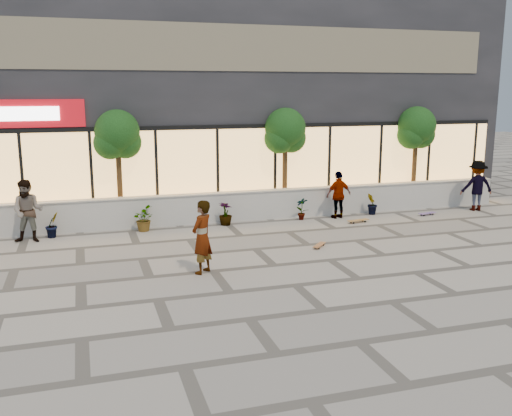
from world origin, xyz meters
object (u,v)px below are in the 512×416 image
object	(u,v)px
skater_left	(28,211)
skater_center	(202,237)
skater_right_far	(477,186)
skateboard_right_far	(427,213)
skateboard_right_near	(358,220)
tree_midwest	(117,137)
tree_east	(416,130)
skateboard_center	(319,245)
tree_mideast	(285,133)
skater_right_near	(339,195)

from	to	relation	value
skater_left	skater_center	bearing A→B (deg)	-33.92
skater_center	skater_left	distance (m)	6.29
skater_right_far	skateboard_right_far	xyz separation A→B (m)	(-2.28, -0.24, -0.88)
skateboard_right_near	skater_right_far	bearing A→B (deg)	-3.61
skateboard_right_near	skateboard_right_far	world-z (taller)	skateboard_right_near
skater_center	skateboard_right_near	xyz separation A→B (m)	(6.34, 3.86, -0.86)
tree_midwest	tree_east	world-z (taller)	same
tree_east	skater_center	size ratio (longest dim) A/B	2.09
skateboard_center	skateboard_right_far	distance (m)	6.24
tree_east	skater_center	bearing A→B (deg)	-148.33
tree_mideast	skater_center	distance (m)	7.83
tree_mideast	tree_east	world-z (taller)	same
tree_midwest	skateboard_center	xyz separation A→B (m)	(5.36, -4.79, -2.92)
skater_left	skater_right_near	world-z (taller)	skater_left
tree_midwest	skater_left	size ratio (longest dim) A/B	2.04
tree_east	skateboard_center	bearing A→B (deg)	-142.05
skater_center	skater_left	xyz separation A→B (m)	(-4.41, 4.48, 0.02)
tree_midwest	skater_right_near	world-z (taller)	tree_midwest
tree_midwest	tree_east	distance (m)	11.50
tree_mideast	skater_right_far	distance (m)	7.67
tree_mideast	skateboard_right_far	xyz separation A→B (m)	(4.91, -1.94, -2.91)
tree_mideast	skateboard_right_near	distance (m)	4.15
skater_center	skater_left	bearing A→B (deg)	-89.98
tree_east	skater_left	world-z (taller)	tree_east
tree_midwest	tree_east	size ratio (longest dim) A/B	1.00
skateboard_right_far	skater_right_near	bearing A→B (deg)	158.74
skater_left	skateboard_right_near	bearing A→B (deg)	8.18
tree_mideast	skateboard_center	size ratio (longest dim) A/B	6.20
skater_right_far	skater_right_near	bearing A→B (deg)	8.84
skater_left	skateboard_right_far	bearing A→B (deg)	10.27
tree_midwest	skater_center	bearing A→B (deg)	-75.60
skateboard_center	skateboard_right_far	world-z (taller)	skateboard_right_far
tree_east	tree_mideast	bearing A→B (deg)	180.00
skater_right_far	tree_east	bearing A→B (deg)	-33.15
skater_left	skater_right_far	bearing A→B (deg)	11.31
skater_left	skateboard_right_far	size ratio (longest dim) A/B	2.49
tree_midwest	tree_mideast	size ratio (longest dim) A/B	1.00
skateboard_center	skateboard_right_far	bearing A→B (deg)	-20.12
tree_midwest	skater_right_far	bearing A→B (deg)	-7.33
tree_east	skateboard_center	world-z (taller)	tree_east
skater_right_far	skateboard_center	size ratio (longest dim) A/B	3.04
tree_midwest	skater_right_far	size ratio (longest dim) A/B	2.04
skater_left	skateboard_center	bearing A→B (deg)	-9.47
skateboard_right_near	skater_right_near	bearing A→B (deg)	102.96
tree_east	skater_right_far	size ratio (longest dim) A/B	2.04
skater_right_near	skater_left	bearing A→B (deg)	-7.51
skateboard_center	skateboard_right_far	size ratio (longest dim) A/B	0.82
tree_midwest	skater_left	bearing A→B (deg)	-149.93
tree_mideast	skateboard_right_far	bearing A→B (deg)	-21.54
skater_left	skater_right_near	size ratio (longest dim) A/B	1.13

